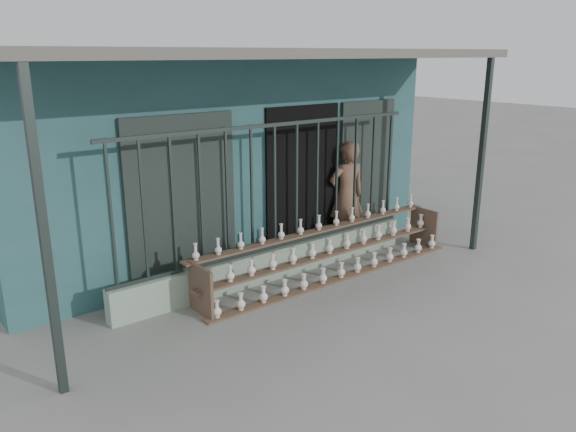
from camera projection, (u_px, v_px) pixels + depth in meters
ground at (336, 307)px, 7.23m from camera, size 60.00×60.00×0.00m
workshop_building at (177, 143)px, 9.98m from camera, size 7.40×6.60×3.21m
parapet_wall at (275, 263)px, 8.15m from camera, size 5.00×0.20×0.45m
security_fence at (275, 187)px, 7.84m from camera, size 5.00×0.04×1.80m
shelf_rack at (330, 251)px, 8.21m from camera, size 4.50×0.68×0.85m
elderly_woman at (347, 196)px, 9.23m from camera, size 0.73×0.55×1.80m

